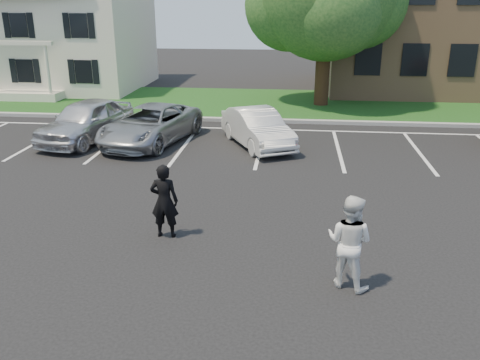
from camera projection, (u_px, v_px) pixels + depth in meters
name	position (u px, v px, depth m)	size (l,w,h in m)	color
ground_plane	(235.00, 250.00, 10.97)	(90.00, 90.00, 0.00)	black
curb	(267.00, 121.00, 22.17)	(40.00, 0.30, 0.15)	gray
grass_strip	(271.00, 103.00, 25.92)	(44.00, 8.00, 0.08)	#114410
stall_lines	(299.00, 142.00, 19.20)	(34.00, 5.36, 0.01)	silver
house	(54.00, 21.00, 29.66)	(10.30, 9.22, 7.60)	beige
man_black_suit	(164.00, 201.00, 11.32)	(0.63, 0.41, 1.72)	black
man_white_shirt	(349.00, 242.00, 9.33)	(0.88, 0.69, 1.82)	white
car_silver_west	(86.00, 121.00, 19.06)	(1.85, 4.60, 1.57)	silver
car_silver_minivan	(151.00, 125.00, 18.84)	(2.29, 4.97, 1.38)	#97999D
car_white_sedan	(257.00, 128.00, 18.44)	(1.43, 4.09, 1.35)	silver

